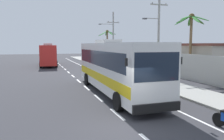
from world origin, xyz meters
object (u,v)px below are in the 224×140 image
coach_bus_far_lane (48,54)px  motorcycle_beside_bus (113,71)px  utility_pole_mid (158,34)px  pedestrian_midwalk (120,63)px  palm_second (191,30)px  utility_pole_far (113,37)px  coach_bus_foreground (114,65)px  palm_third (107,39)px

coach_bus_far_lane → motorcycle_beside_bus: 16.55m
utility_pole_mid → pedestrian_midwalk: bearing=99.3°
motorcycle_beside_bus → palm_second: 9.23m
utility_pole_far → coach_bus_far_lane: bearing=167.1°
coach_bus_foreground → utility_pole_mid: 9.74m
palm_third → utility_pole_far: bearing=-93.6°
utility_pole_mid → palm_third: size_ratio=1.37×
coach_bus_far_lane → motorcycle_beside_bus: coach_bus_far_lane is taller
coach_bus_foreground → palm_second: 10.41m
pedestrian_midwalk → palm_third: (1.54, 10.88, 3.56)m
coach_bus_foreground → palm_third: size_ratio=1.99×
palm_second → coach_bus_foreground: bearing=-159.7°
utility_pole_mid → utility_pole_far: utility_pole_far is taller
utility_pole_far → palm_second: 17.70m
pedestrian_midwalk → utility_pole_far: bearing=92.1°
coach_bus_foreground → pedestrian_midwalk: bearing=67.4°
utility_pole_mid → coach_bus_far_lane: bearing=121.4°
utility_pole_mid → palm_second: (2.19, -2.59, 0.36)m
coach_bus_far_lane → utility_pole_far: utility_pole_far is taller
palm_second → coach_bus_far_lane: bearing=122.7°
palm_third → motorcycle_beside_bus: bearing=-105.6°
motorcycle_beside_bus → pedestrian_midwalk: size_ratio=1.25×
utility_pole_mid → utility_pole_far: 14.97m
coach_bus_foreground → utility_pole_far: bearing=71.2°
coach_bus_foreground → coach_bus_far_lane: size_ratio=1.17×
palm_second → palm_third: (-1.97, 21.48, -0.47)m
motorcycle_beside_bus → coach_bus_far_lane: bearing=112.0°
pedestrian_midwalk → palm_second: size_ratio=0.24×
coach_bus_foreground → utility_pole_far: utility_pole_far is taller
coach_bus_foreground → palm_third: palm_third is taller
coach_bus_far_lane → motorcycle_beside_bus: size_ratio=5.46×
coach_bus_far_lane → utility_pole_mid: 20.57m
motorcycle_beside_bus → utility_pole_far: (4.44, 12.87, 4.21)m
utility_pole_far → palm_second: size_ratio=1.37×
coach_bus_far_lane → motorcycle_beside_bus: bearing=-68.0°
utility_pole_mid → palm_second: size_ratio=1.31×
utility_pole_far → palm_third: bearing=86.4°
coach_bus_foreground → palm_second: (9.36, 3.47, 2.95)m
coach_bus_far_lane → utility_pole_mid: size_ratio=1.24×
utility_pole_mid → utility_pole_far: bearing=90.1°
utility_pole_mid → utility_pole_far: (-0.02, 14.97, 0.21)m
coach_bus_foreground → motorcycle_beside_bus: bearing=71.6°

